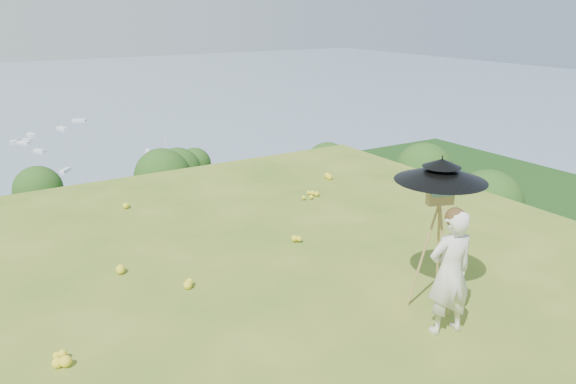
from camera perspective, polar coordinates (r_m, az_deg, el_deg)
ground at (r=7.09m, az=-6.20°, el=-13.40°), size 14.00×14.00×0.00m
shoreline_tier at (r=89.79m, az=-26.93°, el=-10.22°), size 170.00×28.00×8.00m
slope_trees at (r=44.68m, az=-25.57°, el=-8.49°), size 110.00×50.00×6.00m
wildflowers at (r=7.25m, az=-7.09°, el=-12.09°), size 10.00×10.50×0.12m
painter at (r=6.85m, az=16.12°, el=-7.87°), size 0.63×0.48×1.55m
field_easel at (r=7.34m, az=14.80°, el=-5.13°), size 0.85×0.85×1.74m
sun_umbrella at (r=7.08m, az=15.24°, el=1.33°), size 1.51×1.51×0.58m
painter_cap at (r=6.57m, az=16.68°, el=-2.08°), size 0.29×0.32×0.10m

